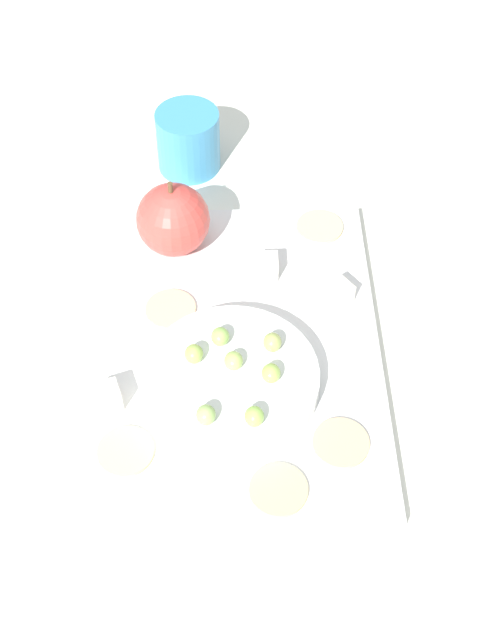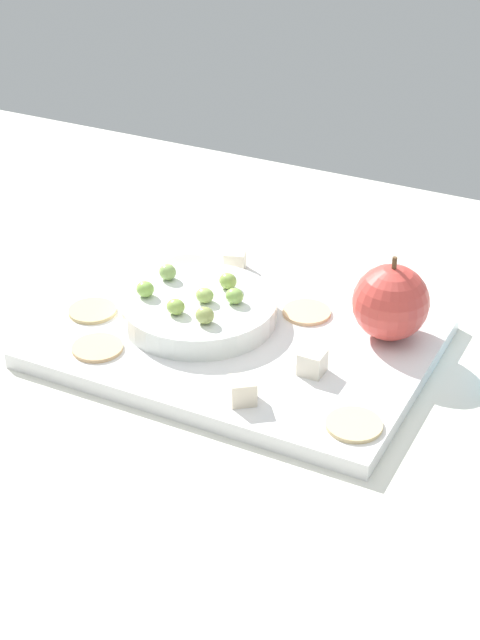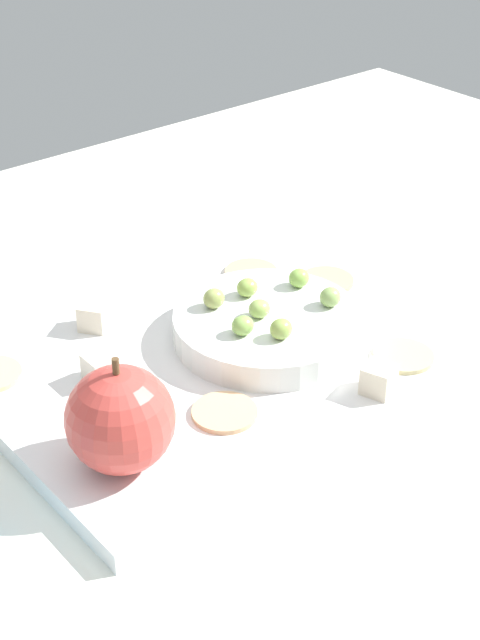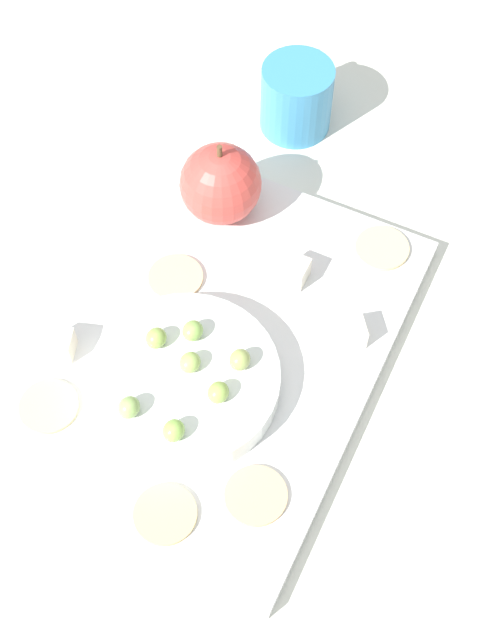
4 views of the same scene
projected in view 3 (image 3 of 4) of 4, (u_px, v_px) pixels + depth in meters
table at (229, 367)px, 84.97cm from camera, size 143.28×99.68×3.59cm
platter at (217, 364)px, 80.68cm from camera, size 38.71×28.03×1.70cm
serving_dish at (268, 326)px, 81.93cm from camera, size 16.40×16.40×2.45cm
apple_whole at (120, 419)px, 66.37cm from camera, size 7.86×7.86×7.86cm
apple_stem at (116, 366)px, 64.00cm from camera, size 0.50×0.50×1.20cm
cheese_cube_0 at (100, 368)px, 76.58cm from camera, size 2.38×2.38×2.37cm
cheese_cube_1 at (94, 316)px, 83.44cm from camera, size 3.32×3.32×2.37cm
cheese_cube_2 at (379, 379)px, 75.25cm from camera, size 3.02×3.02×2.37cm
cracker_1 at (327, 280)px, 90.92cm from camera, size 5.16×5.16×0.40cm
cracker_2 at (403, 356)px, 79.85cm from camera, size 5.16×5.16×0.40cm
cracker_3 at (251, 272)px, 92.31cm from camera, size 5.16×5.16×0.40cm
cracker_4 at (225, 413)px, 73.18cm from camera, size 5.16×5.16×0.40cm
grape_0 at (214, 298)px, 81.84cm from camera, size 1.94×1.75×1.77cm
grape_1 at (299, 278)px, 84.99cm from camera, size 1.94×1.75×1.69cm
grape_2 at (243, 326)px, 78.19cm from camera, size 1.94×1.75×1.64cm
grape_3 at (330, 297)px, 82.06cm from camera, size 1.94×1.75×1.73cm
grape_4 at (281, 329)px, 77.65cm from camera, size 1.94×1.75×1.73cm
grape_5 at (247, 287)px, 83.60cm from camera, size 1.94×1.75×1.63cm
grape_6 at (259, 309)px, 80.56cm from camera, size 1.94×1.75×1.56cm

